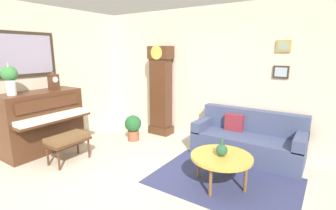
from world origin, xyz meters
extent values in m
cube|color=beige|center=(0.00, 0.00, -0.05)|extent=(6.40, 6.00, 0.10)
cube|color=beige|center=(-2.60, 0.00, 1.40)|extent=(0.10, 4.90, 2.80)
cube|color=#33281E|center=(-2.54, 0.04, 1.85)|extent=(0.03, 1.10, 0.84)
cube|color=#998EA8|center=(-2.52, 0.04, 1.85)|extent=(0.01, 0.98, 0.72)
cube|color=beige|center=(0.00, 2.40, 1.40)|extent=(5.30, 0.10, 2.80)
cube|color=#33281E|center=(1.55, 2.33, 1.55)|extent=(0.26, 0.03, 0.22)
cube|color=#9EB2C1|center=(1.55, 2.32, 1.55)|extent=(0.20, 0.01, 0.16)
cube|color=#B28E3D|center=(1.55, 2.33, 2.00)|extent=(0.24, 0.03, 0.20)
cube|color=gray|center=(1.55, 2.32, 2.00)|extent=(0.18, 0.01, 0.14)
cube|color=navy|center=(1.14, 0.86, 0.00)|extent=(2.10, 1.50, 0.01)
cube|color=#4C2B19|center=(-2.25, 0.04, 0.58)|extent=(0.60, 1.44, 1.17)
cube|color=#4C2B19|center=(-1.82, 0.04, 0.68)|extent=(0.28, 1.38, 0.04)
cube|color=white|center=(-1.82, 0.04, 0.74)|extent=(0.26, 1.32, 0.08)
cube|color=#4C2B19|center=(-1.93, 0.04, 0.98)|extent=(0.03, 1.20, 0.20)
cube|color=#4C2B19|center=(-1.39, -0.01, 0.38)|extent=(0.42, 0.70, 0.04)
cube|color=brown|center=(-1.39, -0.01, 0.44)|extent=(0.40, 0.68, 0.08)
cylinder|color=#4C2B19|center=(-1.23, -0.31, 0.18)|extent=(0.04, 0.04, 0.36)
cylinder|color=#4C2B19|center=(-1.23, 0.29, 0.18)|extent=(0.04, 0.04, 0.36)
cylinder|color=#4C2B19|center=(-1.55, -0.31, 0.18)|extent=(0.04, 0.04, 0.36)
cylinder|color=#4C2B19|center=(-1.55, 0.29, 0.18)|extent=(0.04, 0.04, 0.36)
cube|color=#4C2B19|center=(-0.92, 2.15, 0.09)|extent=(0.52, 0.34, 0.18)
cube|color=#4C2B19|center=(-0.92, 2.15, 0.89)|extent=(0.44, 0.28, 1.78)
cube|color=#4C2B19|center=(-0.92, 2.15, 1.88)|extent=(0.52, 0.32, 0.28)
cylinder|color=gold|center=(-0.92, 1.99, 1.88)|extent=(0.30, 0.02, 0.30)
cylinder|color=gold|center=(-0.92, 2.10, 0.95)|extent=(0.03, 0.03, 0.70)
cube|color=#424C70|center=(1.16, 1.90, 0.21)|extent=(1.90, 0.80, 0.42)
cube|color=#424C70|center=(1.16, 2.20, 0.62)|extent=(1.90, 0.20, 0.44)
cube|color=#424C70|center=(0.30, 1.90, 0.50)|extent=(0.18, 0.80, 0.20)
cube|color=#424C70|center=(2.02, 1.90, 0.50)|extent=(0.18, 0.80, 0.20)
cube|color=maroon|center=(0.86, 2.04, 0.58)|extent=(0.34, 0.12, 0.32)
cylinder|color=gold|center=(1.13, 0.74, 0.43)|extent=(0.88, 0.88, 0.04)
torus|color=brown|center=(1.13, 0.74, 0.43)|extent=(0.88, 0.88, 0.04)
cylinder|color=brown|center=(1.13, 1.10, 0.21)|extent=(0.04, 0.04, 0.41)
cylinder|color=brown|center=(1.49, 0.74, 0.21)|extent=(0.04, 0.04, 0.41)
cylinder|color=brown|center=(1.13, 0.38, 0.21)|extent=(0.04, 0.04, 0.41)
cylinder|color=brown|center=(0.77, 0.74, 0.21)|extent=(0.04, 0.04, 0.41)
cube|color=#4C2B19|center=(-2.23, 0.35, 1.32)|extent=(0.12, 0.18, 0.30)
cylinder|color=white|center=(-2.17, 0.35, 1.37)|extent=(0.01, 0.11, 0.11)
cone|color=#4C2B19|center=(-2.23, 0.35, 1.51)|extent=(0.10, 0.10, 0.08)
cylinder|color=silver|center=(-2.23, -0.43, 1.30)|extent=(0.15, 0.15, 0.26)
sphere|color=#387F3D|center=(-2.23, -0.43, 1.54)|extent=(0.26, 0.26, 0.26)
cone|color=#D199B7|center=(-2.20, -0.45, 1.67)|extent=(0.06, 0.06, 0.16)
cylinder|color=#234C33|center=(1.13, 0.74, 0.46)|extent=(0.09, 0.09, 0.01)
sphere|color=#285638|center=(1.13, 0.74, 0.54)|extent=(0.17, 0.17, 0.17)
cylinder|color=#285638|center=(1.13, 0.74, 0.65)|extent=(0.04, 0.04, 0.08)
cylinder|color=#935138|center=(-1.15, 1.42, 0.11)|extent=(0.24, 0.24, 0.22)
sphere|color=#235B2D|center=(-1.15, 1.42, 0.38)|extent=(0.36, 0.36, 0.36)
camera|label=1|loc=(2.31, -2.41, 1.92)|focal=26.32mm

